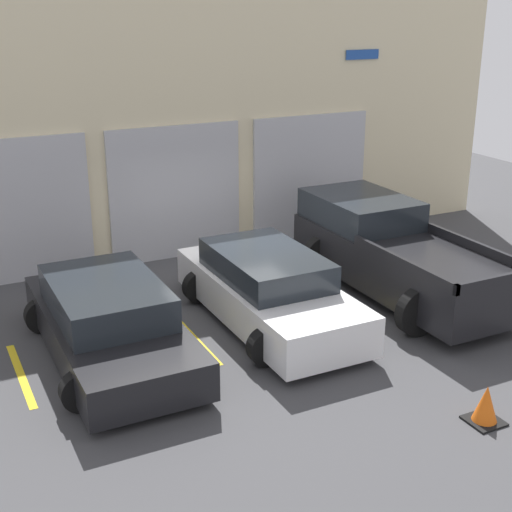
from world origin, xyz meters
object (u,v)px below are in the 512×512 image
(sedan_side, at_px, (109,322))
(traffic_cone, at_px, (486,406))
(sedan_white, at_px, (268,290))
(pickup_truck, at_px, (392,252))

(sedan_side, distance_m, traffic_cone, 5.83)
(traffic_cone, bearing_deg, sedan_white, 105.37)
(sedan_side, bearing_deg, traffic_cone, -46.28)
(sedan_side, xyz_separation_m, traffic_cone, (4.02, -4.20, -0.33))
(sedan_white, height_order, traffic_cone, sedan_white)
(sedan_side, relative_size, traffic_cone, 8.27)
(pickup_truck, relative_size, sedan_side, 1.12)
(pickup_truck, distance_m, sedan_white, 2.88)
(sedan_white, bearing_deg, pickup_truck, 4.83)
(pickup_truck, height_order, traffic_cone, pickup_truck)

